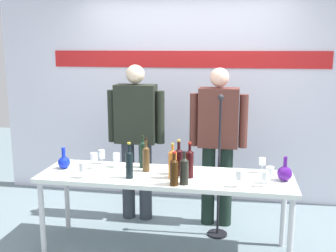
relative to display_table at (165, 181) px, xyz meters
The scene contains 24 objects.
ground_plane 0.68m from the display_table, ahead, with size 10.00×10.00×0.00m, color slate.
back_wall 1.67m from the display_table, 90.00° to the left, with size 4.78×0.11×3.00m.
display_table is the anchor object (origin of this frame).
decanter_blue_left 1.00m from the display_table, behind, with size 0.12×0.12×0.20m.
decanter_blue_right 1.06m from the display_table, ahead, with size 0.13×0.13×0.22m.
presenter_left 0.85m from the display_table, 123.68° to the left, with size 0.62×0.22×1.70m.
presenter_right 0.84m from the display_table, 56.32° to the left, with size 0.60×0.22×1.68m.
wine_bottle_0 0.38m from the display_table, 154.40° to the right, with size 0.06×0.06×0.33m.
wine_bottle_1 0.37m from the display_table, 143.35° to the left, with size 0.06×0.06×0.32m.
wine_bottle_2 0.30m from the display_table, ahead, with size 0.07×0.07×0.33m.
wine_bottle_3 0.23m from the display_table, 16.23° to the left, with size 0.07×0.07×0.33m.
wine_bottle_4 0.28m from the display_table, 158.86° to the left, with size 0.07×0.07×0.32m.
wine_bottle_5 0.34m from the display_table, 64.47° to the right, with size 0.07×0.07×0.29m.
wine_bottle_6 0.35m from the display_table, 46.85° to the right, with size 0.07×0.07×0.29m.
wine_bottle_7 0.23m from the display_table, 46.63° to the right, with size 0.07×0.07×0.32m.
wine_glass_left_0 0.72m from the display_table, behind, with size 0.07×0.07×0.16m.
wine_glass_left_1 0.74m from the display_table, 161.14° to the left, with size 0.06×0.06×0.14m.
wine_glass_left_2 0.75m from the display_table, 163.00° to the right, with size 0.07×0.07×0.14m.
wine_glass_left_3 0.55m from the display_table, 163.62° to the left, with size 0.07×0.07×0.14m.
wine_glass_right_0 0.94m from the display_table, ahead, with size 0.07×0.07×0.15m.
wine_glass_right_1 0.90m from the display_table, 10.60° to the right, with size 0.06×0.06×0.13m.
wine_glass_right_2 0.91m from the display_table, 13.70° to the left, with size 0.06×0.06×0.14m.
wine_glass_right_3 0.71m from the display_table, 17.44° to the right, with size 0.06×0.06×0.15m.
microphone_stand 0.64m from the display_table, 39.77° to the left, with size 0.20×0.20×1.44m.
Camera 1 is at (0.63, -3.42, 1.90)m, focal length 42.70 mm.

